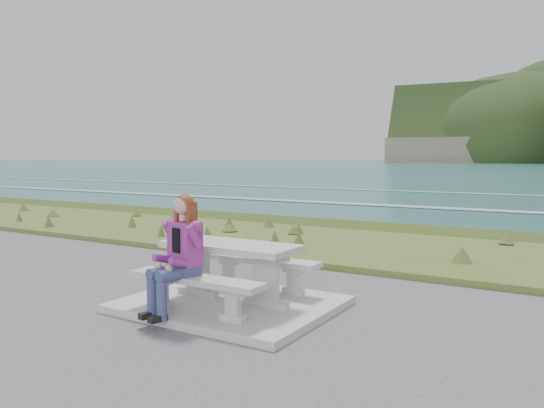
# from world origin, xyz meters

# --- Properties ---
(concrete_slab) EXTENTS (2.60, 2.10, 0.10)m
(concrete_slab) POSITION_xyz_m (0.00, 0.00, 0.05)
(concrete_slab) COLOR #A2A29D
(concrete_slab) RESTS_ON ground
(picnic_table) EXTENTS (1.80, 0.75, 0.75)m
(picnic_table) POSITION_xyz_m (0.00, 0.00, 0.68)
(picnic_table) COLOR #A2A29D
(picnic_table) RESTS_ON concrete_slab
(bench_landward) EXTENTS (1.80, 0.35, 0.45)m
(bench_landward) POSITION_xyz_m (0.00, -0.70, 0.45)
(bench_landward) COLOR #A2A29D
(bench_landward) RESTS_ON concrete_slab
(bench_seaward) EXTENTS (1.80, 0.35, 0.45)m
(bench_seaward) POSITION_xyz_m (0.00, 0.70, 0.45)
(bench_seaward) COLOR #A2A29D
(bench_seaward) RESTS_ON concrete_slab
(grass_verge) EXTENTS (160.00, 4.50, 0.22)m
(grass_verge) POSITION_xyz_m (0.00, 5.00, 0.00)
(grass_verge) COLOR #465A22
(grass_verge) RESTS_ON ground
(shore_drop) EXTENTS (160.00, 0.80, 2.20)m
(shore_drop) POSITION_xyz_m (0.00, 7.90, 0.00)
(shore_drop) COLOR brown
(shore_drop) RESTS_ON ground
(ocean) EXTENTS (1600.00, 1600.00, 0.09)m
(ocean) POSITION_xyz_m (0.00, 25.09, -1.74)
(ocean) COLOR #1F5658
(ocean) RESTS_ON ground
(seated_woman) EXTENTS (0.53, 0.76, 1.41)m
(seated_woman) POSITION_xyz_m (-0.20, -0.83, 0.62)
(seated_woman) COLOR navy
(seated_woman) RESTS_ON concrete_slab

